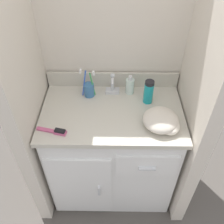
{
  "coord_description": "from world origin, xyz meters",
  "views": [
    {
      "loc": [
        0.02,
        -1.11,
        1.86
      ],
      "look_at": [
        0.0,
        -0.03,
        0.84
      ],
      "focal_mm": 40.0,
      "sensor_mm": 36.0,
      "label": 1
    }
  ],
  "objects_px": {
    "hand_towel": "(162,121)",
    "hairbrush": "(56,131)",
    "soap_dispenser": "(130,86)",
    "shaving_cream_can": "(149,92)",
    "toothbrush_cup": "(89,89)"
  },
  "relations": [
    {
      "from": "soap_dispenser",
      "to": "hairbrush",
      "type": "height_order",
      "value": "soap_dispenser"
    },
    {
      "from": "hairbrush",
      "to": "soap_dispenser",
      "type": "bearing_deg",
      "value": 53.86
    },
    {
      "from": "soap_dispenser",
      "to": "shaving_cream_can",
      "type": "distance_m",
      "value": 0.14
    },
    {
      "from": "soap_dispenser",
      "to": "shaving_cream_can",
      "type": "xyz_separation_m",
      "value": [
        0.11,
        -0.09,
        0.02
      ]
    },
    {
      "from": "soap_dispenser",
      "to": "shaving_cream_can",
      "type": "relative_size",
      "value": 0.87
    },
    {
      "from": "soap_dispenser",
      "to": "hairbrush",
      "type": "bearing_deg",
      "value": -139.56
    },
    {
      "from": "hand_towel",
      "to": "hairbrush",
      "type": "bearing_deg",
      "value": -174.57
    },
    {
      "from": "soap_dispenser",
      "to": "hairbrush",
      "type": "relative_size",
      "value": 0.77
    },
    {
      "from": "shaving_cream_can",
      "to": "hand_towel",
      "type": "distance_m",
      "value": 0.23
    },
    {
      "from": "toothbrush_cup",
      "to": "shaving_cream_can",
      "type": "distance_m",
      "value": 0.38
    },
    {
      "from": "toothbrush_cup",
      "to": "hairbrush",
      "type": "height_order",
      "value": "toothbrush_cup"
    },
    {
      "from": "toothbrush_cup",
      "to": "soap_dispenser",
      "type": "distance_m",
      "value": 0.27
    },
    {
      "from": "shaving_cream_can",
      "to": "toothbrush_cup",
      "type": "bearing_deg",
      "value": 171.25
    },
    {
      "from": "soap_dispenser",
      "to": "hand_towel",
      "type": "distance_m",
      "value": 0.35
    },
    {
      "from": "hairbrush",
      "to": "shaving_cream_can",
      "type": "bearing_deg",
      "value": 40.43
    }
  ]
}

